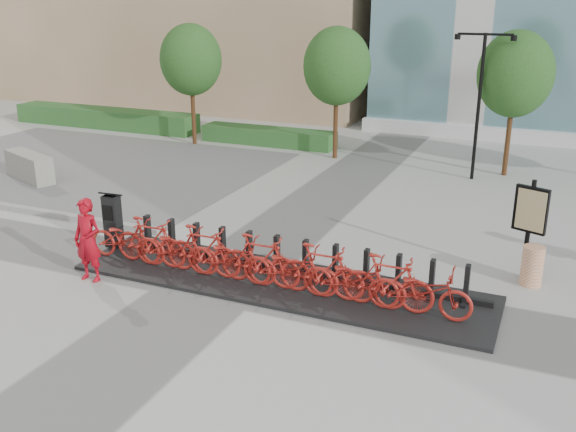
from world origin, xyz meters
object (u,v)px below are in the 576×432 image
at_px(bike_0, 126,239).
at_px(worker_red, 88,240).
at_px(kiosk, 113,220).
at_px(jersey_barrier, 29,167).
at_px(construction_barrel, 532,266).
at_px(map_sign, 530,214).

xyz_separation_m(bike_0, worker_red, (-0.14, -1.14, 0.36)).
height_order(kiosk, jersey_barrier, kiosk).
xyz_separation_m(kiosk, construction_barrel, (9.94, 1.94, -0.33)).
distance_m(kiosk, jersey_barrier, 7.99).
bearing_deg(bike_0, map_sign, -71.84).
bearing_deg(jersey_barrier, bike_0, -10.13).
xyz_separation_m(kiosk, worker_red, (0.69, -1.75, 0.18)).
height_order(jersey_barrier, map_sign, map_sign).
height_order(bike_0, jersey_barrier, bike_0).
distance_m(bike_0, worker_red, 1.21).
height_order(bike_0, construction_barrel, bike_0).
relative_size(jersey_barrier, map_sign, 1.05).
height_order(construction_barrel, map_sign, map_sign).
bearing_deg(bike_0, kiosk, 53.95).
height_order(bike_0, worker_red, worker_red).
bearing_deg(kiosk, worker_red, -72.93).
bearing_deg(jersey_barrier, worker_red, -16.42).
height_order(worker_red, map_sign, map_sign).
bearing_deg(jersey_barrier, kiosk, -9.56).
distance_m(worker_red, jersey_barrier, 9.56).
bearing_deg(map_sign, bike_0, -141.20).
relative_size(bike_0, worker_red, 1.03).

